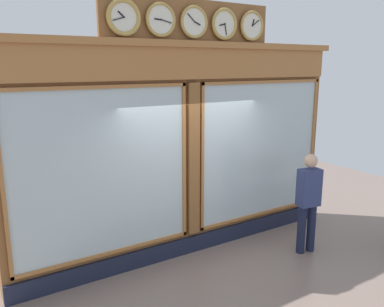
# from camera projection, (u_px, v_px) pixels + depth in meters

# --- Properties ---
(shop_facade) EXTENTS (5.98, 0.42, 4.05)m
(shop_facade) POSITION_uv_depth(u_px,v_px,m) (188.00, 148.00, 6.50)
(shop_facade) COLOR brown
(shop_facade) RESTS_ON ground_plane
(pedestrian) EXTENTS (0.39, 0.28, 1.69)m
(pedestrian) POSITION_uv_depth(u_px,v_px,m) (308.00, 199.00, 6.57)
(pedestrian) COLOR #191E38
(pedestrian) RESTS_ON ground_plane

